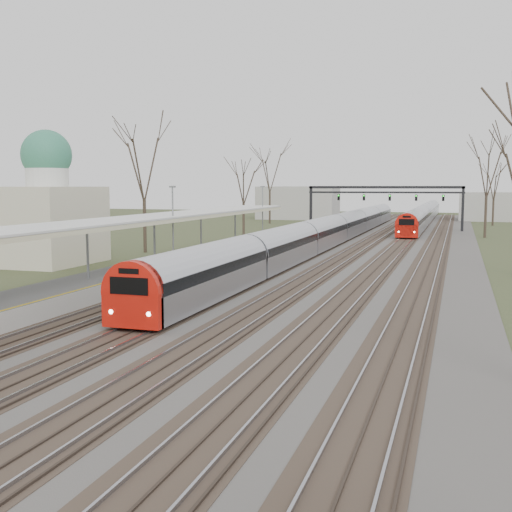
{
  "coord_description": "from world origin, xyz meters",
  "views": [
    {
      "loc": [
        10.02,
        -4.08,
        6.03
      ],
      "look_at": [
        -1.13,
        31.17,
        2.0
      ],
      "focal_mm": 45.0,
      "sensor_mm": 36.0,
      "label": 1
    }
  ],
  "objects": [
    {
      "name": "platform",
      "position": [
        -9.05,
        37.5,
        0.5
      ],
      "size": [
        3.5,
        69.0,
        1.0
      ],
      "primitive_type": "cube",
      "color": "#9E9B93",
      "rests_on": "ground"
    },
    {
      "name": "signal_gantry",
      "position": [
        0.29,
        84.99,
        4.91
      ],
      "size": [
        21.0,
        0.59,
        6.08
      ],
      "color": "black",
      "rests_on": "ground"
    },
    {
      "name": "train_near",
      "position": [
        -2.5,
        63.51,
        1.48
      ],
      "size": [
        2.62,
        90.21,
        3.05
      ],
      "color": "#B3B5BE",
      "rests_on": "ground"
    },
    {
      "name": "track_bed",
      "position": [
        0.26,
        55.0,
        0.06
      ],
      "size": [
        24.0,
        160.0,
        0.22
      ],
      "color": "#474442",
      "rests_on": "ground"
    },
    {
      "name": "dome_building",
      "position": [
        -21.71,
        38.0,
        3.72
      ],
      "size": [
        10.0,
        8.0,
        10.3
      ],
      "color": "beige",
      "rests_on": "ground"
    },
    {
      "name": "tree_west_far",
      "position": [
        -17.0,
        48.0,
        8.02
      ],
      "size": [
        5.5,
        5.5,
        11.33
      ],
      "color": "#2D231C",
      "rests_on": "ground"
    },
    {
      "name": "train_far",
      "position": [
        4.5,
        106.59,
        1.48
      ],
      "size": [
        2.62,
        75.21,
        3.05
      ],
      "color": "#B3B5BE",
      "rests_on": "ground"
    },
    {
      "name": "canopy",
      "position": [
        -9.05,
        32.99,
        3.93
      ],
      "size": [
        4.1,
        50.0,
        3.11
      ],
      "color": "slate",
      "rests_on": "platform"
    }
  ]
}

